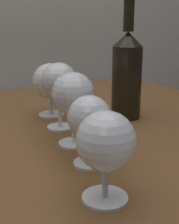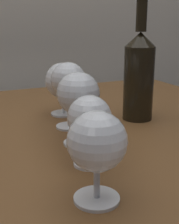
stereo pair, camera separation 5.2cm
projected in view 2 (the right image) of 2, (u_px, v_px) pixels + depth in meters
name	position (u px, v px, depth m)	size (l,w,h in m)	color
dining_table	(7.00, 169.00, 0.72)	(1.39, 0.89, 0.74)	brown
wine_glass_white	(97.00, 143.00, 0.42)	(0.08, 0.08, 0.13)	white
wine_glass_chardonnay	(90.00, 118.00, 0.53)	(0.08, 0.08, 0.12)	white
wine_glass_empty	(78.00, 95.00, 0.61)	(0.08, 0.08, 0.15)	white
wine_glass_cabernet	(68.00, 82.00, 0.71)	(0.08, 0.08, 0.15)	white
wine_glass_rose	(63.00, 81.00, 0.82)	(0.09, 0.09, 0.14)	white
wine_bottle	(139.00, 74.00, 0.77)	(0.07, 0.07, 0.30)	black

